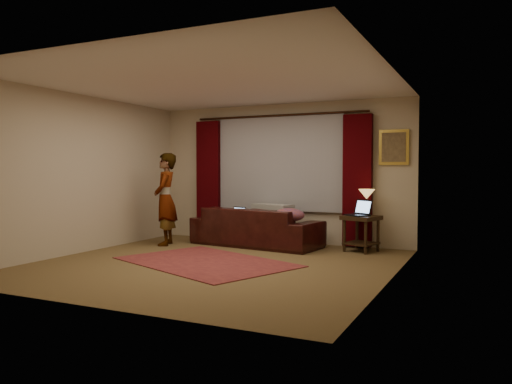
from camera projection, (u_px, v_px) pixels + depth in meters
floor at (215, 264)px, 7.22m from camera, size 5.00×5.00×0.01m
ceiling at (214, 83)px, 7.11m from camera, size 5.00×5.00×0.02m
wall_back at (280, 173)px, 9.42m from camera, size 5.00×0.02×2.60m
wall_front at (87, 176)px, 4.90m from camera, size 5.00×0.02×2.60m
wall_left at (83, 174)px, 8.23m from camera, size 0.02×5.00×2.60m
wall_right at (392, 175)px, 6.10m from camera, size 0.02×5.00×2.60m
sheer_curtain at (279, 163)px, 9.36m from camera, size 2.50×0.05×1.80m
drape_left at (209, 179)px, 9.97m from camera, size 0.50×0.14×2.30m
drape_right at (358, 181)px, 8.69m from camera, size 0.50×0.14×2.30m
curtain_rod at (278, 115)px, 9.28m from camera, size 0.04×0.04×3.40m
picture_frame at (394, 147)px, 8.49m from camera, size 0.50×0.04×0.60m
sofa at (256, 219)px, 8.97m from camera, size 2.47×1.32×0.95m
throw_blanket at (273, 193)px, 9.07m from camera, size 0.84×0.55×0.09m
clothing_pile at (289, 215)px, 8.47m from camera, size 0.58×0.47×0.23m
laptop_sofa at (235, 213)px, 8.97m from camera, size 0.37×0.38×0.21m
area_rug at (206, 262)px, 7.35m from camera, size 2.98×2.51×0.01m
end_table at (361, 234)px, 8.31m from camera, size 0.66×0.66×0.60m
tiffany_lamp at (367, 202)px, 8.35m from camera, size 0.37×0.37×0.44m
laptop_table at (357, 208)px, 8.26m from camera, size 0.53×0.54×0.27m
person at (166, 199)px, 9.03m from camera, size 0.65×0.65×1.67m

